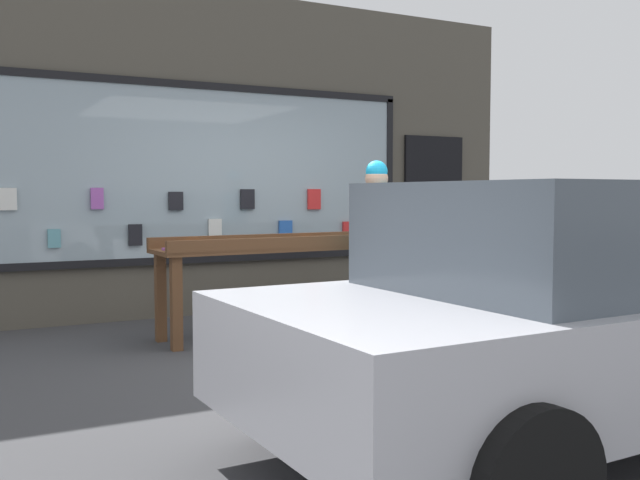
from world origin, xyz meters
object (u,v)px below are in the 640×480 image
display_table_main (294,254)px  person_browsing (376,234)px  small_dog (349,312)px  parked_car (593,304)px

display_table_main → person_browsing: bearing=-40.6°
display_table_main → small_dog: 0.87m
display_table_main → person_browsing: size_ratio=1.65×
display_table_main → small_dog: display_table_main is taller
parked_car → person_browsing: bearing=79.9°
display_table_main → person_browsing: (0.62, -0.53, 0.20)m
display_table_main → parked_car: size_ratio=0.67×
display_table_main → small_dog: (0.23, -0.68, -0.49)m
person_browsing → parked_car: size_ratio=0.41×
person_browsing → parked_car: bearing=164.3°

